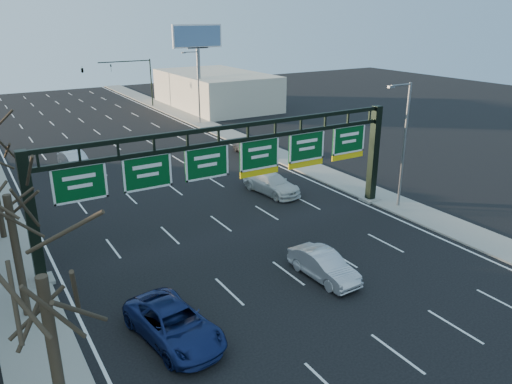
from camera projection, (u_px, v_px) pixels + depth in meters
ground at (310, 289)px, 25.71m from camera, size 160.00×160.00×0.00m
sidewalk_right at (291, 160)px, 48.02m from camera, size 3.00×120.00×0.12m
lane_markings at (166, 183)px, 41.79m from camera, size 21.60×120.00×0.01m
sign_gantry at (236, 165)px, 30.65m from camera, size 24.60×1.20×7.20m
building_right_distant at (216, 90)px, 74.82m from camera, size 12.00×20.00×5.00m
tree_near at (36, 243)px, 13.70m from camera, size 3.60×3.60×8.86m
tree_gantry at (2, 172)px, 21.06m from camera, size 3.60×3.60×8.48m
streetlight_near at (403, 139)px, 34.90m from camera, size 2.15×0.22×9.00m
streetlight_far at (198, 83)px, 62.22m from camera, size 2.15×0.22×9.00m
billboard_right at (198, 47)px, 66.11m from camera, size 7.00×0.50×12.00m
traffic_signal_mast at (109, 72)px, 70.83m from camera, size 10.16×0.54×7.00m
car_blue_suv at (174, 324)px, 21.54m from camera, size 3.31×5.84×1.54m
car_silver_sedan at (324, 265)px, 26.61m from camera, size 1.73×4.54×1.48m
car_white_wagon at (271, 183)px, 39.23m from camera, size 2.90×5.64×1.56m
car_grey_far at (247, 147)px, 50.16m from camera, size 1.93×4.27×1.43m
car_silver_distant at (75, 161)px, 44.93m from camera, size 2.29×5.11×1.63m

